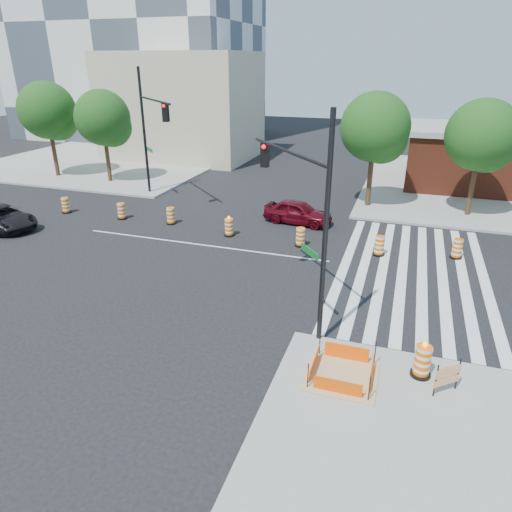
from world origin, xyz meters
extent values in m
plane|color=black|center=(0.00, 0.00, 0.00)|extent=(120.00, 120.00, 0.00)
cube|color=gray|center=(-18.00, 18.00, 0.07)|extent=(22.00, 22.00, 0.15)
cube|color=silver|center=(7.80, 0.00, 0.01)|extent=(0.45, 13.50, 0.01)
cube|color=silver|center=(8.70, 0.00, 0.01)|extent=(0.45, 13.50, 0.01)
cube|color=silver|center=(9.60, 0.00, 0.01)|extent=(0.45, 13.50, 0.01)
cube|color=silver|center=(10.50, 0.00, 0.01)|extent=(0.45, 13.50, 0.01)
cube|color=silver|center=(11.40, 0.00, 0.01)|extent=(0.45, 13.50, 0.01)
cube|color=silver|center=(12.30, 0.00, 0.01)|extent=(0.45, 13.50, 0.01)
cube|color=silver|center=(13.20, 0.00, 0.01)|extent=(0.45, 13.50, 0.01)
cube|color=silver|center=(14.10, 0.00, 0.01)|extent=(0.45, 13.50, 0.01)
cube|color=silver|center=(0.00, 0.00, 0.01)|extent=(14.00, 0.12, 0.01)
cube|color=tan|center=(9.00, -9.00, 0.17)|extent=(2.20, 2.20, 0.05)
cube|color=#FF5305|center=(9.00, -9.90, 0.43)|extent=(1.44, 0.02, 0.55)
cube|color=#FF5305|center=(9.00, -8.10, 0.43)|extent=(1.44, 0.02, 0.55)
cube|color=#FF5305|center=(8.10, -9.00, 0.43)|extent=(0.02, 1.44, 0.55)
cube|color=#FF5305|center=(9.90, -9.00, 0.43)|extent=(0.02, 1.44, 0.55)
cylinder|color=black|center=(8.10, -9.90, 0.60)|extent=(0.04, 0.04, 0.90)
cylinder|color=black|center=(9.90, -9.90, 0.60)|extent=(0.04, 0.04, 0.90)
cylinder|color=black|center=(8.10, -8.10, 0.60)|extent=(0.04, 0.04, 0.90)
cylinder|color=black|center=(9.90, -8.10, 0.60)|extent=(0.04, 0.04, 0.90)
cube|color=#C1B593|center=(-12.00, 22.00, 5.00)|extent=(14.00, 10.00, 10.00)
imported|color=#500611|center=(4.10, 5.18, 0.71)|extent=(4.38, 2.23, 1.43)
imported|color=black|center=(-12.33, -1.28, 0.67)|extent=(5.25, 3.54, 1.34)
cylinder|color=black|center=(7.88, -7.08, 4.08)|extent=(0.18, 0.18, 7.87)
cylinder|color=black|center=(5.96, -4.85, 6.25)|extent=(3.94, 4.55, 0.12)
cube|color=black|center=(4.61, -3.28, 5.76)|extent=(0.31, 0.28, 0.98)
sphere|color=#FF0C0C|center=(4.61, -3.46, 6.10)|extent=(0.18, 0.18, 0.18)
cube|color=#0C591E|center=(7.24, -6.34, 3.10)|extent=(0.80, 0.92, 0.25)
cylinder|color=black|center=(-8.11, 8.27, 4.51)|extent=(0.20, 0.20, 8.71)
cylinder|color=black|center=(-5.75, 6.01, 6.90)|extent=(4.81, 4.61, 0.13)
cube|color=black|center=(-4.10, 4.43, 6.36)|extent=(0.35, 0.30, 1.09)
sphere|color=#FF0C0C|center=(-4.10, 4.25, 6.74)|extent=(0.20, 0.20, 0.20)
cube|color=#0C591E|center=(-7.32, 7.51, 3.42)|extent=(0.97, 0.93, 0.27)
cylinder|color=black|center=(11.33, -8.17, 0.20)|extent=(0.63, 0.63, 0.10)
cylinder|color=#F36705|center=(11.33, -8.17, 0.73)|extent=(0.50, 0.50, 1.00)
sphere|color=#FF990C|center=(11.33, -8.17, 1.30)|extent=(0.17, 0.17, 0.17)
cube|color=#F36705|center=(12.01, -8.79, 0.92)|extent=(0.74, 0.64, 0.31)
cube|color=#F36705|center=(12.01, -8.79, 0.57)|extent=(0.74, 0.64, 0.24)
cylinder|color=black|center=(11.70, -9.06, 0.70)|extent=(0.04, 0.04, 1.10)
cylinder|color=black|center=(12.33, -8.51, 0.70)|extent=(0.04, 0.04, 1.10)
cylinder|color=#382314|center=(-18.29, 10.36, 2.43)|extent=(0.35, 0.35, 4.87)
sphere|color=#164714|center=(-18.29, 10.36, 5.47)|extent=(4.56, 4.56, 4.56)
sphere|color=#164714|center=(-17.75, 10.68, 4.71)|extent=(3.35, 3.35, 3.35)
sphere|color=#164714|center=(-18.73, 10.14, 5.02)|extent=(3.04, 3.04, 3.04)
cylinder|color=#382314|center=(-12.90, 10.17, 2.27)|extent=(0.32, 0.32, 4.55)
sphere|color=#164714|center=(-12.90, 10.17, 5.12)|extent=(4.26, 4.26, 4.26)
sphere|color=#164714|center=(-12.39, 10.47, 4.41)|extent=(3.13, 3.13, 3.13)
sphere|color=#164714|center=(-13.30, 9.96, 4.69)|extent=(2.84, 2.84, 2.84)
cylinder|color=#382314|center=(7.80, 9.98, 2.36)|extent=(0.33, 0.33, 4.72)
sphere|color=#164714|center=(7.80, 9.98, 5.31)|extent=(4.43, 4.43, 4.43)
sphere|color=#164714|center=(8.32, 10.29, 4.58)|extent=(3.25, 3.25, 3.25)
sphere|color=#164714|center=(7.39, 9.77, 4.87)|extent=(2.95, 2.95, 2.95)
cylinder|color=#382314|center=(14.09, 9.89, 2.28)|extent=(0.30, 0.30, 4.56)
sphere|color=#164714|center=(14.09, 9.89, 5.13)|extent=(4.27, 4.27, 4.27)
sphere|color=#164714|center=(14.55, 10.17, 4.42)|extent=(3.13, 3.13, 3.13)
sphere|color=#164714|center=(13.72, 9.70, 4.70)|extent=(2.85, 2.85, 2.85)
cylinder|color=black|center=(-10.81, 2.33, 0.05)|extent=(0.60, 0.60, 0.10)
cylinder|color=#F36705|center=(-10.81, 2.33, 0.55)|extent=(0.48, 0.48, 0.95)
cylinder|color=black|center=(-6.63, 2.43, 0.05)|extent=(0.60, 0.60, 0.10)
cylinder|color=#F36705|center=(-6.63, 2.43, 0.55)|extent=(0.48, 0.48, 0.95)
cylinder|color=black|center=(-3.23, 2.57, 0.05)|extent=(0.60, 0.60, 0.10)
cylinder|color=#F36705|center=(-3.23, 2.57, 0.55)|extent=(0.48, 0.48, 0.95)
cylinder|color=black|center=(0.91, 1.79, 0.05)|extent=(0.60, 0.60, 0.10)
cylinder|color=#F36705|center=(0.91, 1.79, 0.55)|extent=(0.48, 0.48, 0.95)
sphere|color=#FF990C|center=(0.91, 1.79, 1.10)|extent=(0.16, 0.16, 0.16)
cylinder|color=black|center=(5.13, 1.57, 0.05)|extent=(0.60, 0.60, 0.10)
cylinder|color=#F36705|center=(5.13, 1.57, 0.55)|extent=(0.48, 0.48, 0.95)
cylinder|color=black|center=(9.25, 1.63, 0.05)|extent=(0.60, 0.60, 0.10)
cylinder|color=#F36705|center=(9.25, 1.63, 0.55)|extent=(0.48, 0.48, 0.95)
cylinder|color=black|center=(13.01, 2.49, 0.05)|extent=(0.60, 0.60, 0.10)
cylinder|color=#F36705|center=(13.01, 2.49, 0.55)|extent=(0.48, 0.48, 0.95)
camera|label=1|loc=(10.16, -20.88, 9.29)|focal=32.00mm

